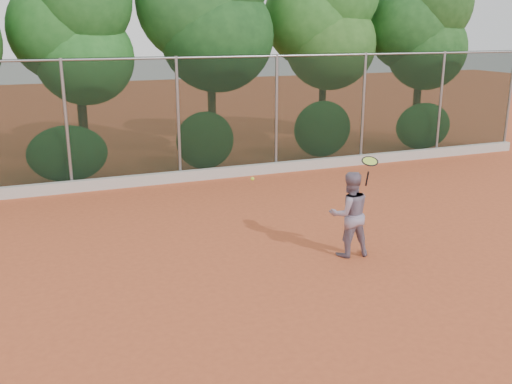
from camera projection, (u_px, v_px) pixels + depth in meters
name	position (u px, v px, depth m)	size (l,w,h in m)	color
ground	(276.00, 273.00, 10.23)	(80.00, 80.00, 0.00)	#C0542D
concrete_curb	(182.00, 176.00, 16.29)	(24.00, 0.20, 0.30)	#BBB5AD
tennis_player	(349.00, 214.00, 10.83)	(0.81, 0.63, 1.66)	gray
chainlink_fence	(178.00, 116.00, 15.97)	(24.09, 0.09, 3.50)	black
foliage_backdrop	(141.00, 22.00, 16.85)	(23.70, 3.63, 7.55)	#3F2518
tennis_racket	(370.00, 163.00, 10.53)	(0.38, 0.38, 0.57)	black
tennis_ball_in_flight	(252.00, 179.00, 10.21)	(0.07, 0.07, 0.07)	#C3E433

